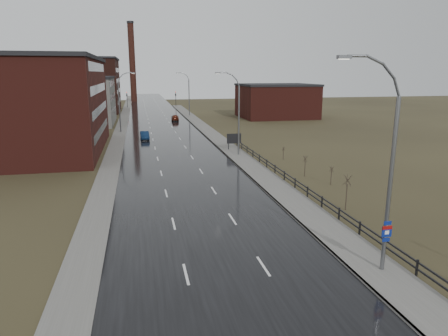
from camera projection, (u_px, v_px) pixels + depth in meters
name	position (u px, v px, depth m)	size (l,w,h in m)	color
ground	(243.00, 310.00, 19.35)	(320.00, 320.00, 0.00)	#2D2819
road	(164.00, 133.00, 76.42)	(14.00, 300.00, 0.06)	black
sidewalk_right	(239.00, 157.00, 54.37)	(3.20, 180.00, 0.18)	#595651
curb_right	(228.00, 157.00, 54.06)	(0.16, 180.00, 0.18)	slate
sidewalk_left	(119.00, 134.00, 74.75)	(2.40, 260.00, 0.12)	#595651
warehouse_near	(19.00, 105.00, 56.33)	(22.44, 28.56, 13.50)	#471914
warehouse_mid	(76.00, 100.00, 88.68)	(16.32, 20.40, 10.50)	slate
warehouse_far	(72.00, 85.00, 115.62)	(26.52, 24.48, 15.50)	#331611
building_right	(276.00, 101.00, 102.52)	(18.36, 16.32, 8.50)	#471914
smokestack	(132.00, 62.00, 157.23)	(2.70, 2.70, 30.70)	#331611
streetlight_main	(386.00, 171.00, 21.56)	(3.91, 0.29, 12.11)	slate
streetlight_right_mid	(237.00, 114.00, 53.97)	(3.36, 0.28, 11.35)	slate
streetlight_left	(121.00, 102.00, 75.41)	(3.36, 0.28, 11.35)	slate
streetlight_right_far	(188.00, 94.00, 105.34)	(3.36, 0.28, 11.35)	slate
guardrail	(298.00, 184.00, 38.69)	(0.10, 53.05, 1.10)	black
shrub_c	(347.00, 192.00, 33.11)	(0.71, 0.75, 3.03)	#382D23
shrub_d	(331.00, 175.00, 40.74)	(0.47, 0.49, 1.95)	#382D23
shrub_e	(305.00, 166.00, 43.97)	(0.56, 0.59, 2.36)	#382D23
shrub_f	(283.00, 153.00, 52.64)	(0.42, 0.44, 1.72)	#382D23
billboard	(234.00, 139.00, 58.85)	(2.16, 0.17, 2.51)	black
traffic_light_left	(127.00, 94.00, 130.81)	(0.58, 2.73, 5.30)	black
traffic_light_right	(176.00, 93.00, 134.06)	(0.58, 2.73, 5.30)	black
car_near	(145.00, 136.00, 68.75)	(1.43, 4.09, 1.35)	#0D2141
car_far	(175.00, 118.00, 95.68)	(1.74, 4.31, 1.47)	#4B180C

